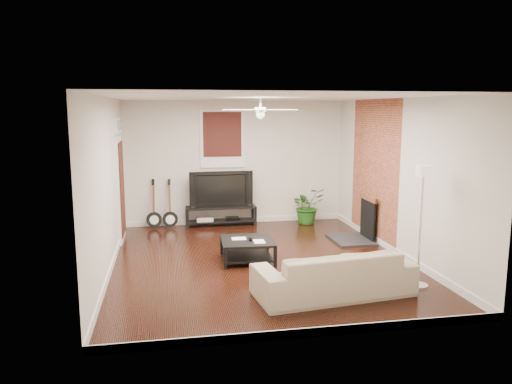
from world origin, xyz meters
The scene contains 14 objects.
room centered at (0.00, 0.00, 1.40)m, with size 5.01×6.01×2.81m.
brick_accent centered at (2.49, 1.00, 1.40)m, with size 0.02×2.20×2.80m, color brown.
fireplace centered at (2.20, 1.00, 0.46)m, with size 0.80×1.10×0.92m, color black.
window_back centered at (-0.30, 2.97, 1.95)m, with size 1.00×0.06×1.30m, color #360F0E.
door_left centered at (-2.46, 1.90, 1.25)m, with size 0.08×1.00×2.50m, color white.
tv_stand centered at (-0.37, 2.78, 0.22)m, with size 1.58×0.42×0.44m, color black.
tv centered at (-0.37, 2.80, 0.85)m, with size 1.41×0.19×0.81m, color black.
coffee_table centered at (-0.22, 0.05, 0.19)m, with size 0.89×0.89×0.37m, color black.
sofa centered at (0.72, -1.77, 0.33)m, with size 2.23×0.87×0.65m, color #C3A892.
floor_lamp centered at (2.07, -1.67, 0.91)m, with size 0.30×0.30×1.82m, color silver, non-canonical shape.
potted_plant centered at (1.61, 2.62, 0.42)m, with size 0.75×0.65×0.83m, color #225B1A.
guitar_left centered at (-1.86, 2.75, 0.55)m, with size 0.34×0.24×1.10m, color black, non-canonical shape.
guitar_right centered at (-1.51, 2.72, 0.55)m, with size 0.34×0.24×1.10m, color black, non-canonical shape.
ceiling_fan centered at (0.00, 0.00, 2.60)m, with size 1.24×1.24×0.32m, color white, non-canonical shape.
Camera 1 is at (-1.57, -8.16, 2.61)m, focal length 34.79 mm.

